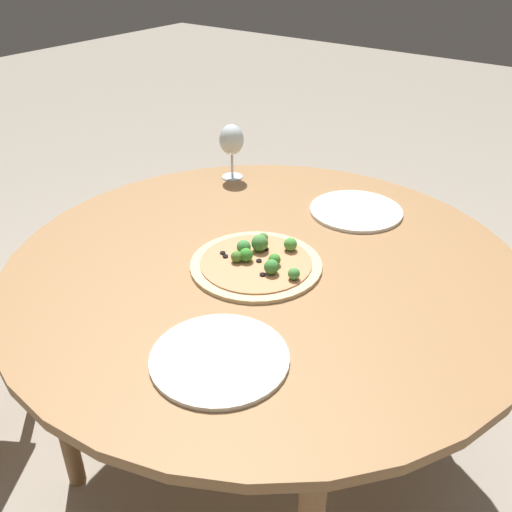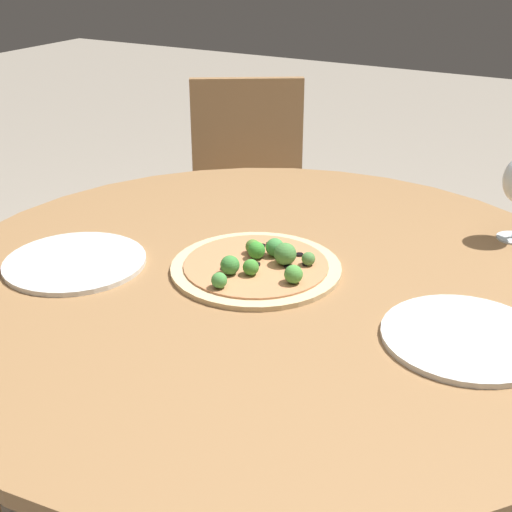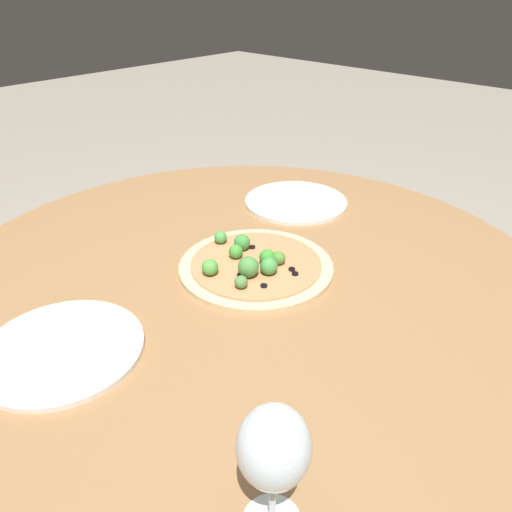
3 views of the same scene
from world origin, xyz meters
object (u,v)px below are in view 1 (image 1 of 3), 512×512
Objects in this scene: wine_glass at (232,141)px; plate_far at (356,211)px; plate_near at (220,358)px; pizza at (257,262)px.

plate_far is at bearing 92.13° from wine_glass.
plate_near is (0.72, 0.55, -0.12)m from wine_glass.
plate_far is at bearing -172.53° from plate_near.
wine_glass is 0.91m from plate_near.
wine_glass is at bearing -87.87° from plate_far.
wine_glass is at bearing -142.66° from plate_near.
pizza is at bearing -7.46° from plate_far.
pizza is 0.36m from plate_near.
wine_glass is 0.67× the size of plate_far.
wine_glass is (-0.39, -0.40, 0.11)m from pizza.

